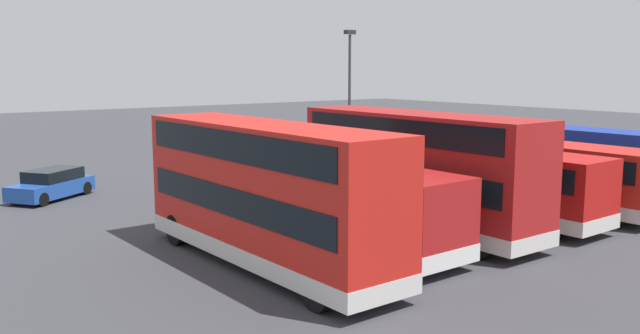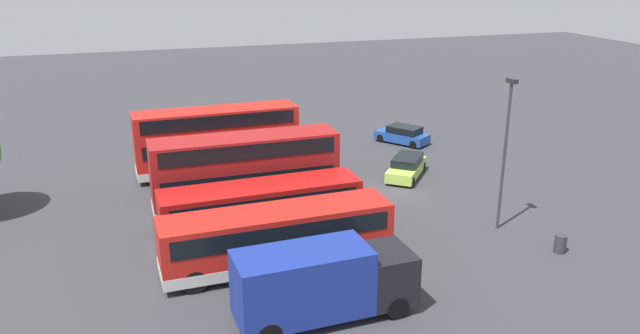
% 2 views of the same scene
% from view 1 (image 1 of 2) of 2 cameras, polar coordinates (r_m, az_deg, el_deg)
% --- Properties ---
extents(ground_plane, '(140.00, 140.00, 0.00)m').
position_cam_1_polar(ground_plane, '(33.16, -3.06, -2.27)').
color(ground_plane, '#38383D').
extents(bus_single_deck_near_end, '(2.86, 11.25, 2.95)m').
position_cam_1_polar(bus_single_deck_near_end, '(31.36, 18.14, -0.32)').
color(bus_single_deck_near_end, red).
rests_on(bus_single_deck_near_end, ground).
extents(bus_single_deck_second, '(2.91, 10.76, 2.95)m').
position_cam_1_polar(bus_single_deck_second, '(28.57, 13.88, -0.99)').
color(bus_single_deck_second, '#B71411').
rests_on(bus_single_deck_second, ground).
extents(bus_double_decker_third, '(2.68, 10.88, 4.55)m').
position_cam_1_polar(bus_double_decker_third, '(25.55, 8.35, -0.07)').
color(bus_double_decker_third, '#A51919').
rests_on(bus_double_decker_third, ground).
extents(bus_single_deck_fourth, '(2.87, 11.24, 2.95)m').
position_cam_1_polar(bus_single_deck_fourth, '(23.78, 1.16, -2.65)').
color(bus_single_deck_fourth, '#A51919').
rests_on(bus_single_deck_fourth, ground).
extents(bus_double_decker_fifth, '(2.84, 11.13, 4.55)m').
position_cam_1_polar(bus_double_decker_fifth, '(20.75, -4.75, -2.03)').
color(bus_double_decker_fifth, red).
rests_on(bus_double_decker_fifth, ground).
extents(box_truck_blue, '(2.79, 7.59, 3.20)m').
position_cam_1_polar(box_truck_blue, '(35.77, 21.92, 0.69)').
color(box_truck_blue, navy).
rests_on(box_truck_blue, ground).
extents(car_hatchback_silver, '(4.66, 4.29, 1.43)m').
position_cam_1_polar(car_hatchback_silver, '(33.74, -8.61, -0.95)').
color(car_hatchback_silver, '#A5D14C').
rests_on(car_hatchback_silver, ground).
extents(car_small_green, '(4.50, 3.88, 1.43)m').
position_cam_1_polar(car_small_green, '(34.09, -22.15, -1.41)').
color(car_small_green, '#1E479E').
rests_on(car_small_green, ground).
extents(lamp_post_tall, '(0.70, 0.30, 8.39)m').
position_cam_1_polar(lamp_post_tall, '(39.36, 2.57, 6.62)').
color(lamp_post_tall, '#38383D').
rests_on(lamp_post_tall, ground).
extents(waste_bin_yellow, '(0.60, 0.60, 0.95)m').
position_cam_1_polar(waste_bin_yellow, '(43.05, 5.06, 0.89)').
color(waste_bin_yellow, '#333338').
rests_on(waste_bin_yellow, ground).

